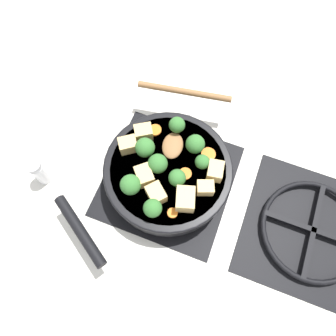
% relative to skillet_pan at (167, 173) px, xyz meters
% --- Properties ---
extents(ground_plane, '(2.40, 2.40, 0.00)m').
position_rel_skillet_pan_xyz_m(ground_plane, '(-0.00, 0.00, -0.06)').
color(ground_plane, white).
extents(front_burner_grate, '(0.31, 0.31, 0.03)m').
position_rel_skillet_pan_xyz_m(front_burner_grate, '(-0.00, 0.00, -0.05)').
color(front_burner_grate, black).
rests_on(front_burner_grate, ground_plane).
extents(rear_burner_grate, '(0.31, 0.31, 0.03)m').
position_rel_skillet_pan_xyz_m(rear_burner_grate, '(-0.00, 0.36, -0.05)').
color(rear_burner_grate, black).
rests_on(rear_burner_grate, ground_plane).
extents(skillet_pan, '(0.41, 0.36, 0.06)m').
position_rel_skillet_pan_xyz_m(skillet_pan, '(0.00, 0.00, 0.00)').
color(skillet_pan, black).
rests_on(skillet_pan, front_burner_grate).
extents(wooden_spoon, '(0.21, 0.23, 0.02)m').
position_rel_skillet_pan_xyz_m(wooden_spoon, '(-0.14, -0.02, 0.03)').
color(wooden_spoon, olive).
rests_on(wooden_spoon, skillet_pan).
extents(tofu_cube_center_large, '(0.06, 0.05, 0.04)m').
position_rel_skillet_pan_xyz_m(tofu_cube_center_large, '(0.06, 0.06, 0.05)').
color(tofu_cube_center_large, '#DBB770').
rests_on(tofu_cube_center_large, skillet_pan).
extents(tofu_cube_near_handle, '(0.04, 0.04, 0.03)m').
position_rel_skillet_pan_xyz_m(tofu_cube_near_handle, '(0.02, 0.10, 0.04)').
color(tofu_cube_near_handle, '#DBB770').
rests_on(tofu_cube_near_handle, skillet_pan).
extents(tofu_cube_east_chunk, '(0.06, 0.05, 0.03)m').
position_rel_skillet_pan_xyz_m(tofu_cube_east_chunk, '(0.04, -0.04, 0.04)').
color(tofu_cube_east_chunk, '#DBB770').
rests_on(tofu_cube_east_chunk, skillet_pan).
extents(tofu_cube_west_chunk, '(0.05, 0.05, 0.03)m').
position_rel_skillet_pan_xyz_m(tofu_cube_west_chunk, '(0.07, -0.00, 0.04)').
color(tofu_cube_west_chunk, '#DBB770').
rests_on(tofu_cube_west_chunk, skillet_pan).
extents(tofu_cube_back_piece, '(0.05, 0.05, 0.03)m').
position_rel_skillet_pan_xyz_m(tofu_cube_back_piece, '(-0.02, -0.10, 0.04)').
color(tofu_cube_back_piece, '#DBB770').
rests_on(tofu_cube_back_piece, skillet_pan).
extents(tofu_cube_front_piece, '(0.05, 0.04, 0.03)m').
position_rel_skillet_pan_xyz_m(tofu_cube_front_piece, '(-0.03, 0.10, 0.04)').
color(tofu_cube_front_piece, '#DBB770').
rests_on(tofu_cube_front_piece, skillet_pan).
extents(tofu_cube_mid_small, '(0.05, 0.05, 0.03)m').
position_rel_skillet_pan_xyz_m(tofu_cube_mid_small, '(-0.06, -0.08, 0.04)').
color(tofu_cube_mid_small, '#DBB770').
rests_on(tofu_cube_mid_small, skillet_pan).
extents(broccoli_floret_near_spoon, '(0.04, 0.04, 0.05)m').
position_rel_skillet_pan_xyz_m(broccoli_floret_near_spoon, '(-0.07, 0.04, 0.05)').
color(broccoli_floret_near_spoon, '#709956').
rests_on(broccoli_floret_near_spoon, skillet_pan).
extents(broccoli_floret_center_top, '(0.04, 0.04, 0.05)m').
position_rel_skillet_pan_xyz_m(broccoli_floret_center_top, '(0.02, 0.03, 0.05)').
color(broccoli_floret_center_top, '#709956').
rests_on(broccoli_floret_center_top, skillet_pan).
extents(broccoli_floret_east_rim, '(0.04, 0.04, 0.05)m').
position_rel_skillet_pan_xyz_m(broccoli_floret_east_rim, '(0.01, -0.02, 0.05)').
color(broccoli_floret_east_rim, '#709956').
rests_on(broccoli_floret_east_rim, skillet_pan).
extents(broccoli_floret_west_rim, '(0.05, 0.05, 0.05)m').
position_rel_skillet_pan_xyz_m(broccoli_floret_west_rim, '(-0.02, -0.06, 0.05)').
color(broccoli_floret_west_rim, '#709956').
rests_on(broccoli_floret_west_rim, skillet_pan).
extents(broccoli_floret_north_edge, '(0.05, 0.05, 0.05)m').
position_rel_skillet_pan_xyz_m(broccoli_floret_north_edge, '(0.07, -0.06, 0.05)').
color(broccoli_floret_north_edge, '#709956').
rests_on(broccoli_floret_north_edge, skillet_pan).
extents(broccoli_floret_south_cluster, '(0.03, 0.03, 0.04)m').
position_rel_skillet_pan_xyz_m(broccoli_floret_south_cluster, '(-0.03, 0.07, 0.05)').
color(broccoli_floret_south_cluster, '#709956').
rests_on(broccoli_floret_south_cluster, skillet_pan).
extents(broccoli_floret_mid_floret, '(0.04, 0.04, 0.05)m').
position_rel_skillet_pan_xyz_m(broccoli_floret_mid_floret, '(-0.10, -0.01, 0.05)').
color(broccoli_floret_mid_floret, '#709956').
rests_on(broccoli_floret_mid_floret, skillet_pan).
extents(broccoli_floret_small_inner, '(0.04, 0.04, 0.05)m').
position_rel_skillet_pan_xyz_m(broccoli_floret_small_inner, '(0.10, 0.01, 0.05)').
color(broccoli_floret_small_inner, '#709956').
rests_on(broccoli_floret_small_inner, skillet_pan).
extents(carrot_slice_orange_thin, '(0.02, 0.02, 0.01)m').
position_rel_skillet_pan_xyz_m(carrot_slice_orange_thin, '(0.09, 0.05, 0.03)').
color(carrot_slice_orange_thin, orange).
rests_on(carrot_slice_orange_thin, skillet_pan).
extents(carrot_slice_near_center, '(0.03, 0.03, 0.01)m').
position_rel_skillet_pan_xyz_m(carrot_slice_near_center, '(-0.08, -0.06, 0.03)').
color(carrot_slice_near_center, orange).
rests_on(carrot_slice_near_center, skillet_pan).
extents(carrot_slice_edge_slice, '(0.03, 0.03, 0.01)m').
position_rel_skillet_pan_xyz_m(carrot_slice_edge_slice, '(-0.01, 0.04, 0.03)').
color(carrot_slice_edge_slice, orange).
rests_on(carrot_slice_edge_slice, skillet_pan).
extents(carrot_slice_under_broccoli, '(0.03, 0.03, 0.01)m').
position_rel_skillet_pan_xyz_m(carrot_slice_under_broccoli, '(-0.07, 0.08, 0.03)').
color(carrot_slice_under_broccoli, orange).
rests_on(carrot_slice_under_broccoli, skillet_pan).
extents(salt_shaker, '(0.04, 0.04, 0.09)m').
position_rel_skillet_pan_xyz_m(salt_shaker, '(0.10, -0.29, -0.02)').
color(salt_shaker, white).
rests_on(salt_shaker, ground_plane).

